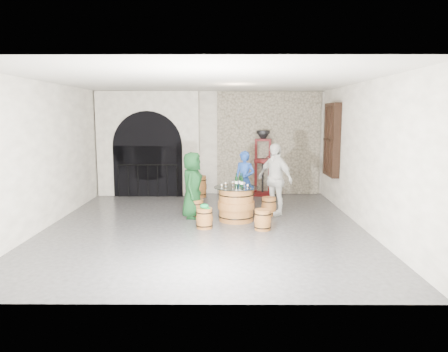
{
  "coord_description": "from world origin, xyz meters",
  "views": [
    {
      "loc": [
        0.48,
        -9.29,
        2.47
      ],
      "look_at": [
        0.43,
        0.6,
        1.05
      ],
      "focal_mm": 34.0,
      "sensor_mm": 36.0,
      "label": 1
    }
  ],
  "objects_px": {
    "barrel_table": "(236,204)",
    "person_white": "(275,179)",
    "wine_bottle_right": "(240,181)",
    "corking_press": "(263,158)",
    "barrel_stool_far": "(243,203)",
    "wine_bottle_center": "(242,182)",
    "side_barrel": "(199,186)",
    "barrel_stool_left": "(196,209)",
    "barrel_stool_near_right": "(263,220)",
    "barrel_stool_near_left": "(204,218)",
    "barrel_stool_right": "(269,206)",
    "person_blue": "(244,180)",
    "wine_bottle_left": "(236,181)",
    "person_green": "(192,185)"
  },
  "relations": [
    {
      "from": "barrel_table",
      "to": "person_white",
      "type": "bearing_deg",
      "value": 33.49
    },
    {
      "from": "wine_bottle_center",
      "to": "corking_press",
      "type": "xyz_separation_m",
      "value": [
        0.76,
        3.22,
        0.23
      ]
    },
    {
      "from": "barrel_stool_left",
      "to": "barrel_stool_far",
      "type": "bearing_deg",
      "value": 32.16
    },
    {
      "from": "corking_press",
      "to": "wine_bottle_left",
      "type": "bearing_deg",
      "value": -95.15
    },
    {
      "from": "person_white",
      "to": "corking_press",
      "type": "distance_m",
      "value": 2.55
    },
    {
      "from": "barrel_stool_far",
      "to": "person_blue",
      "type": "bearing_deg",
      "value": 78.96
    },
    {
      "from": "corking_press",
      "to": "side_barrel",
      "type": "bearing_deg",
      "value": -161.76
    },
    {
      "from": "person_white",
      "to": "side_barrel",
      "type": "distance_m",
      "value": 3.11
    },
    {
      "from": "barrel_stool_near_left",
      "to": "person_white",
      "type": "relative_size",
      "value": 0.25
    },
    {
      "from": "barrel_stool_near_left",
      "to": "person_blue",
      "type": "distance_m",
      "value": 2.23
    },
    {
      "from": "barrel_stool_near_left",
      "to": "wine_bottle_center",
      "type": "height_order",
      "value": "wine_bottle_center"
    },
    {
      "from": "person_white",
      "to": "wine_bottle_left",
      "type": "height_order",
      "value": "person_white"
    },
    {
      "from": "barrel_stool_near_right",
      "to": "wine_bottle_left",
      "type": "bearing_deg",
      "value": 122.31
    },
    {
      "from": "barrel_stool_near_left",
      "to": "person_green",
      "type": "bearing_deg",
      "value": 109.36
    },
    {
      "from": "barrel_stool_left",
      "to": "barrel_stool_near_right",
      "type": "relative_size",
      "value": 1.0
    },
    {
      "from": "barrel_stool_far",
      "to": "wine_bottle_right",
      "type": "relative_size",
      "value": 1.39
    },
    {
      "from": "person_blue",
      "to": "barrel_stool_right",
      "type": "bearing_deg",
      "value": -22.89
    },
    {
      "from": "barrel_stool_right",
      "to": "person_blue",
      "type": "relative_size",
      "value": 0.29
    },
    {
      "from": "person_white",
      "to": "barrel_stool_left",
      "type": "bearing_deg",
      "value": -121.19
    },
    {
      "from": "barrel_stool_left",
      "to": "wine_bottle_center",
      "type": "xyz_separation_m",
      "value": [
        1.09,
        -0.3,
        0.71
      ]
    },
    {
      "from": "barrel_table",
      "to": "barrel_stool_right",
      "type": "height_order",
      "value": "barrel_table"
    },
    {
      "from": "person_blue",
      "to": "person_white",
      "type": "bearing_deg",
      "value": -12.29
    },
    {
      "from": "barrel_stool_near_left",
      "to": "wine_bottle_left",
      "type": "xyz_separation_m",
      "value": [
        0.72,
        0.74,
        0.71
      ]
    },
    {
      "from": "person_white",
      "to": "corking_press",
      "type": "bearing_deg",
      "value": 139.15
    },
    {
      "from": "wine_bottle_center",
      "to": "barrel_stool_near_left",
      "type": "bearing_deg",
      "value": -142.8
    },
    {
      "from": "side_barrel",
      "to": "corking_press",
      "type": "height_order",
      "value": "corking_press"
    },
    {
      "from": "wine_bottle_center",
      "to": "barrel_stool_left",
      "type": "bearing_deg",
      "value": 164.73
    },
    {
      "from": "barrel_table",
      "to": "barrel_stool_far",
      "type": "bearing_deg",
      "value": 78.96
    },
    {
      "from": "barrel_stool_right",
      "to": "barrel_stool_near_left",
      "type": "distance_m",
      "value": 1.98
    },
    {
      "from": "barrel_stool_near_right",
      "to": "person_white",
      "type": "height_order",
      "value": "person_white"
    },
    {
      "from": "barrel_stool_left",
      "to": "wine_bottle_center",
      "type": "distance_m",
      "value": 1.34
    },
    {
      "from": "person_white",
      "to": "side_barrel",
      "type": "relative_size",
      "value": 2.75
    },
    {
      "from": "barrel_stool_far",
      "to": "corking_press",
      "type": "height_order",
      "value": "corking_press"
    },
    {
      "from": "person_blue",
      "to": "wine_bottle_right",
      "type": "bearing_deg",
      "value": -70.03
    },
    {
      "from": "barrel_stool_left",
      "to": "barrel_stool_far",
      "type": "relative_size",
      "value": 1.0
    },
    {
      "from": "person_blue",
      "to": "person_green",
      "type": "bearing_deg",
      "value": -115.73
    },
    {
      "from": "side_barrel",
      "to": "barrel_stool_left",
      "type": "bearing_deg",
      "value": -87.66
    },
    {
      "from": "barrel_stool_right",
      "to": "corking_press",
      "type": "height_order",
      "value": "corking_press"
    },
    {
      "from": "barrel_table",
      "to": "barrel_stool_right",
      "type": "distance_m",
      "value": 1.01
    },
    {
      "from": "barrel_stool_far",
      "to": "barrel_stool_left",
      "type": "bearing_deg",
      "value": -147.84
    },
    {
      "from": "wine_bottle_right",
      "to": "corking_press",
      "type": "height_order",
      "value": "corking_press"
    },
    {
      "from": "barrel_stool_near_left",
      "to": "wine_bottle_right",
      "type": "relative_size",
      "value": 1.39
    },
    {
      "from": "barrel_stool_far",
      "to": "person_green",
      "type": "xyz_separation_m",
      "value": [
        -1.24,
        -0.7,
        0.58
      ]
    },
    {
      "from": "barrel_table",
      "to": "wine_bottle_left",
      "type": "bearing_deg",
      "value": 82.06
    },
    {
      "from": "barrel_table",
      "to": "wine_bottle_right",
      "type": "xyz_separation_m",
      "value": [
        0.09,
        0.1,
        0.54
      ]
    },
    {
      "from": "wine_bottle_center",
      "to": "corking_press",
      "type": "distance_m",
      "value": 3.32
    },
    {
      "from": "barrel_stool_left",
      "to": "barrel_stool_near_left",
      "type": "bearing_deg",
      "value": -75.36
    },
    {
      "from": "barrel_table",
      "to": "barrel_stool_left",
      "type": "xyz_separation_m",
      "value": [
        -0.96,
        0.25,
        -0.18
      ]
    },
    {
      "from": "barrel_stool_far",
      "to": "wine_bottle_left",
      "type": "relative_size",
      "value": 1.39
    },
    {
      "from": "wine_bottle_left",
      "to": "side_barrel",
      "type": "height_order",
      "value": "wine_bottle_left"
    }
  ]
}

